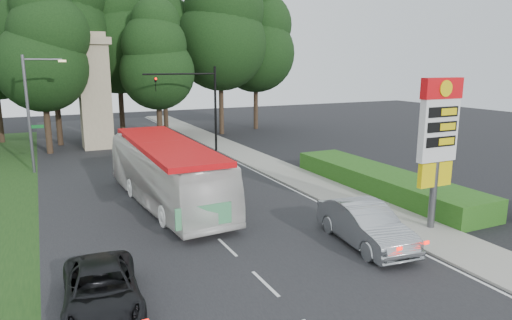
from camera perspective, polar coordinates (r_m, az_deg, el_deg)
name	(u,v)px	position (r m, az deg, el deg)	size (l,w,h in m)	color
ground	(272,291)	(15.86, 2.00, -16.01)	(120.00, 120.00, 0.00)	black
road_surface	(175,197)	(26.33, -10.13, -4.59)	(14.00, 80.00, 0.02)	black
sidewalk_right	(303,180)	(29.58, 5.95, -2.52)	(3.00, 80.00, 0.12)	gray
hedge	(382,181)	(28.06, 15.50, -2.57)	(3.00, 14.00, 1.20)	#235015
gas_station_pylon	(438,133)	(21.51, 21.84, 3.12)	(2.10, 0.45, 6.85)	#59595E
traffic_signal_mast	(200,97)	(38.49, -6.97, 7.79)	(6.10, 0.35, 7.20)	black
streetlight_signs	(31,109)	(34.56, -26.27, 5.78)	(2.75, 0.98, 8.00)	#59595E
monument	(94,91)	(42.71, -19.54, 8.19)	(3.00, 3.00, 10.05)	gray
tree_center_left	(49,10)	(45.67, -24.50, 16.73)	(10.08, 10.08, 19.80)	#2D2116
tree_center_right	(116,26)	(48.13, -17.04, 15.76)	(9.24, 9.24, 18.15)	#2D2116
tree_east_near	(163,42)	(51.01, -11.57, 14.29)	(8.12, 8.12, 15.95)	#2D2116
tree_east_mid	(220,24)	(48.82, -4.52, 16.57)	(9.52, 9.52, 18.70)	#2D2116
tree_far_east	(256,37)	(52.55, -0.03, 15.18)	(8.68, 8.68, 17.05)	#2D2116
tree_monument_left	(40,48)	(41.43, -25.37, 12.59)	(7.28, 7.28, 14.30)	#2D2116
tree_monument_right	(157,57)	(43.09, -12.30, 12.49)	(6.72, 6.72, 13.20)	#2D2116
transit_bus	(167,174)	(24.64, -11.12, -1.68)	(2.88, 12.29, 3.42)	white
sedan_silver	(365,225)	(19.69, 13.50, -7.85)	(1.85, 5.32, 1.75)	#A1A4A8
suv_charcoal	(102,289)	(15.24, -18.73, -15.07)	(2.25, 4.87, 1.35)	black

